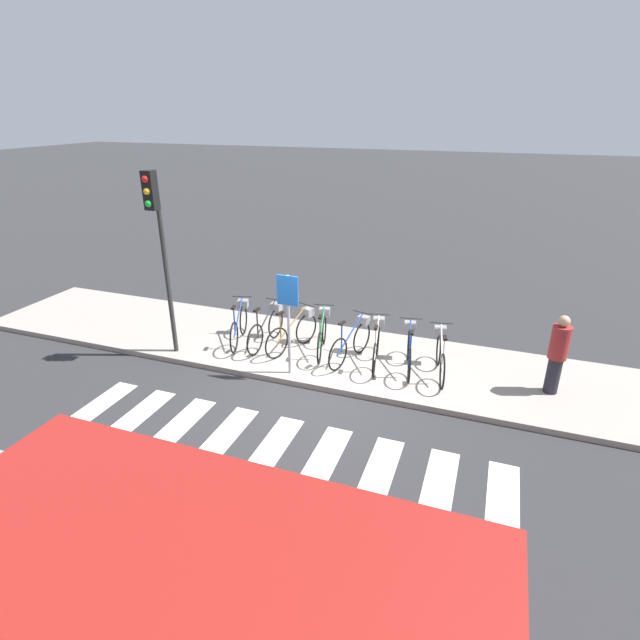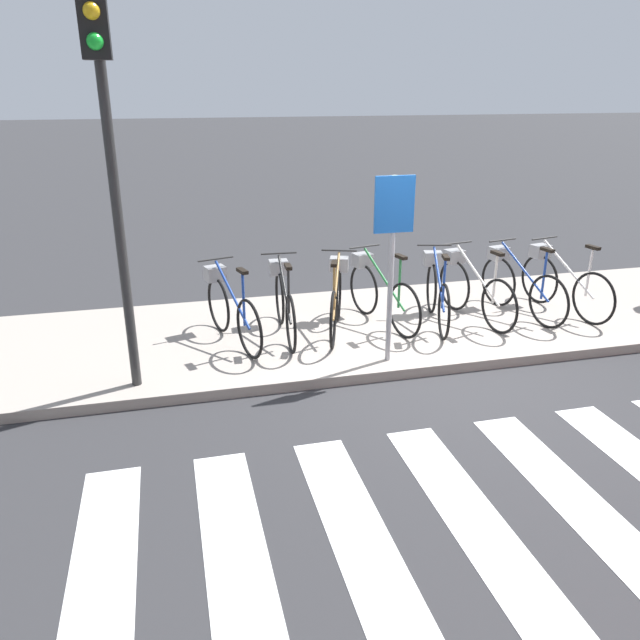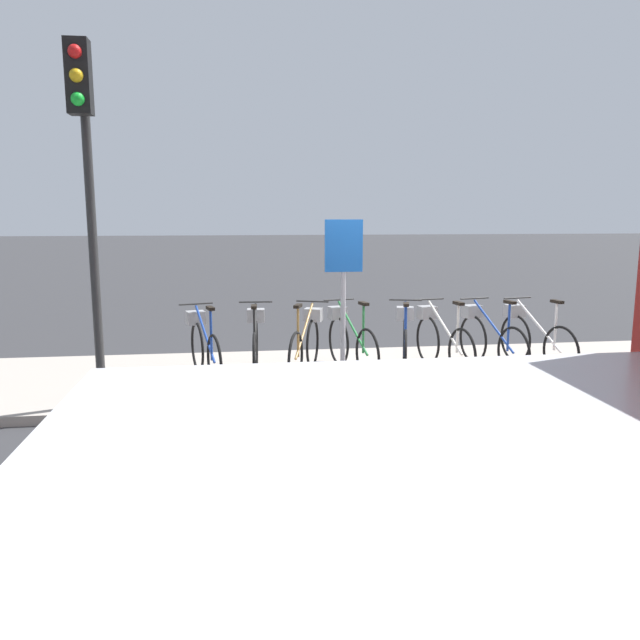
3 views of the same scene
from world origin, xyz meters
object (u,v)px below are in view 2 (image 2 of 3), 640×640
at_px(parked_bicycle_2, 337,297).
at_px(parked_bicycle_0, 230,307).
at_px(parked_bicycle_1, 284,300).
at_px(parked_bicycle_4, 437,290).
at_px(parked_bicycle_7, 561,280).
at_px(sign_post, 393,238).
at_px(parked_bicycle_3, 380,291).
at_px(traffic_light, 104,106).
at_px(parked_bicycle_6, 518,283).
at_px(parked_bicycle_5, 472,286).

bearing_deg(parked_bicycle_2, parked_bicycle_0, -178.14).
distance_m(parked_bicycle_1, parked_bicycle_4, 2.04).
relative_size(parked_bicycle_0, parked_bicycle_7, 0.98).
bearing_deg(parked_bicycle_0, parked_bicycle_2, 1.86).
bearing_deg(parked_bicycle_0, parked_bicycle_7, 0.09).
bearing_deg(parked_bicycle_7, sign_post, -160.50).
relative_size(parked_bicycle_2, parked_bicycle_3, 0.97).
height_order(parked_bicycle_1, traffic_light, traffic_light).
xyz_separation_m(parked_bicycle_2, traffic_light, (-2.47, -1.10, 2.36)).
relative_size(parked_bicycle_2, sign_post, 0.76).
relative_size(parked_bicycle_0, parked_bicycle_3, 0.99).
bearing_deg(parked_bicycle_6, parked_bicycle_7, -2.89).
relative_size(parked_bicycle_7, traffic_light, 0.42).
xyz_separation_m(parked_bicycle_0, sign_post, (1.69, -1.02, 0.98)).
height_order(parked_bicycle_1, parked_bicycle_5, same).
bearing_deg(parked_bicycle_4, parked_bicycle_5, 3.00).
xyz_separation_m(parked_bicycle_6, sign_post, (-2.25, -1.05, 0.98)).
bearing_deg(parked_bicycle_4, parked_bicycle_3, 168.23).
distance_m(parked_bicycle_7, sign_post, 3.21).
distance_m(parked_bicycle_3, parked_bicycle_7, 2.60).
xyz_separation_m(parked_bicycle_0, parked_bicycle_4, (2.72, 0.01, 0.00)).
xyz_separation_m(parked_bicycle_4, parked_bicycle_7, (1.85, 0.00, 0.00)).
relative_size(parked_bicycle_0, sign_post, 0.78).
relative_size(parked_bicycle_3, sign_post, 0.78).
height_order(parked_bicycle_2, parked_bicycle_7, same).
bearing_deg(parked_bicycle_1, parked_bicycle_4, -1.75).
bearing_deg(parked_bicycle_7, parked_bicycle_0, -179.91).
bearing_deg(parked_bicycle_5, parked_bicycle_7, -1.13).
height_order(parked_bicycle_0, traffic_light, traffic_light).
bearing_deg(traffic_light, parked_bicycle_7, 10.64).
height_order(parked_bicycle_1, parked_bicycle_4, same).
bearing_deg(sign_post, parked_bicycle_6, 25.15).
bearing_deg(parked_bicycle_6, parked_bicycle_3, 176.46).
distance_m(parked_bicycle_3, sign_post, 1.56).
height_order(parked_bicycle_1, parked_bicycle_6, same).
relative_size(parked_bicycle_4, parked_bicycle_5, 0.98).
height_order(parked_bicycle_2, sign_post, sign_post).
bearing_deg(parked_bicycle_4, parked_bicycle_0, -179.88).
bearing_deg(parked_bicycle_5, parked_bicycle_0, -179.41).
distance_m(parked_bicycle_1, traffic_light, 3.17).
xyz_separation_m(parked_bicycle_7, sign_post, (-2.89, -1.02, 0.98)).
height_order(parked_bicycle_2, parked_bicycle_6, same).
distance_m(parked_bicycle_0, parked_bicycle_4, 2.72).
bearing_deg(parked_bicycle_4, parked_bicycle_2, 178.38).
bearing_deg(parked_bicycle_0, traffic_light, -136.32).
bearing_deg(parked_bicycle_3, sign_post, -103.87).
relative_size(parked_bicycle_3, parked_bicycle_5, 0.99).
bearing_deg(parked_bicycle_5, parked_bicycle_6, 0.49).
bearing_deg(parked_bicycle_7, parked_bicycle_3, 176.62).
distance_m(parked_bicycle_1, parked_bicycle_3, 1.30).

